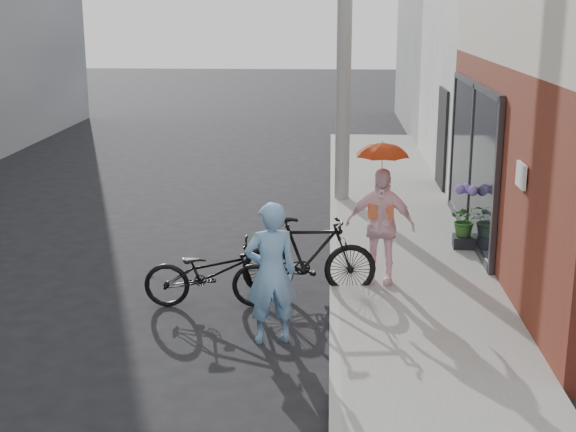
# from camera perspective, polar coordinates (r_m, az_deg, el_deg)

# --- Properties ---
(ground) EXTENTS (80.00, 80.00, 0.00)m
(ground) POSITION_cam_1_polar(r_m,az_deg,el_deg) (10.15, -2.04, -7.23)
(ground) COLOR black
(ground) RESTS_ON ground
(sidewalk) EXTENTS (2.20, 24.00, 0.12)m
(sidewalk) POSITION_cam_1_polar(r_m,az_deg,el_deg) (12.04, 8.82, -3.51)
(sidewalk) COLOR gray
(sidewalk) RESTS_ON ground
(curb) EXTENTS (0.12, 24.00, 0.12)m
(curb) POSITION_cam_1_polar(r_m,az_deg,el_deg) (11.98, 3.28, -3.46)
(curb) COLOR #9E9E99
(curb) RESTS_ON ground
(east_building_far) EXTENTS (8.00, 8.00, 7.00)m
(east_building_far) POSITION_cam_1_polar(r_m,az_deg,el_deg) (26.16, 17.56, 13.47)
(east_building_far) COLOR slate
(east_building_far) RESTS_ON ground
(utility_pole) EXTENTS (0.28, 0.28, 7.00)m
(utility_pole) POSITION_cam_1_polar(r_m,az_deg,el_deg) (15.38, 4.05, 13.63)
(utility_pole) COLOR #9E9E99
(utility_pole) RESTS_ON ground
(officer) EXTENTS (0.70, 0.55, 1.68)m
(officer) POSITION_cam_1_polar(r_m,az_deg,el_deg) (9.19, -1.22, -4.07)
(officer) COLOR #75A4D0
(officer) RESTS_ON ground
(bike_left) EXTENTS (1.75, 0.69, 0.90)m
(bike_left) POSITION_cam_1_polar(r_m,az_deg,el_deg) (10.41, -5.53, -4.08)
(bike_left) COLOR black
(bike_left) RESTS_ON ground
(bike_right) EXTENTS (1.85, 0.68, 1.09)m
(bike_right) POSITION_cam_1_polar(r_m,az_deg,el_deg) (10.75, 1.52, -2.88)
(bike_right) COLOR black
(bike_right) RESTS_ON ground
(kimono_woman) EXTENTS (0.99, 0.55, 1.59)m
(kimono_woman) POSITION_cam_1_polar(r_m,az_deg,el_deg) (10.90, 6.57, -0.68)
(kimono_woman) COLOR #FFD5DD
(kimono_woman) RESTS_ON sidewalk
(parasol) EXTENTS (0.70, 0.70, 0.61)m
(parasol) POSITION_cam_1_polar(r_m,az_deg,el_deg) (10.67, 6.74, 5.04)
(parasol) COLOR #C64317
(parasol) RESTS_ON kimono_woman
(planter) EXTENTS (0.37, 0.37, 0.18)m
(planter) POSITION_cam_1_polar(r_m,az_deg,el_deg) (12.86, 12.41, -1.79)
(planter) COLOR black
(planter) RESTS_ON sidewalk
(potted_plant) EXTENTS (0.48, 0.41, 0.53)m
(potted_plant) POSITION_cam_1_polar(r_m,az_deg,el_deg) (12.77, 12.49, -0.26)
(potted_plant) COLOR #2E5E25
(potted_plant) RESTS_ON planter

